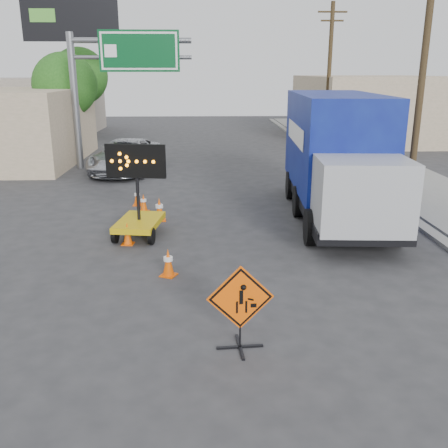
{
  "coord_description": "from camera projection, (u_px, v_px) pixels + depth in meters",
  "views": [
    {
      "loc": [
        0.08,
        -8.51,
        4.92
      ],
      "look_at": [
        0.55,
        3.29,
        1.3
      ],
      "focal_mm": 40.0,
      "sensor_mm": 36.0,
      "label": 1
    }
  ],
  "objects": [
    {
      "name": "billboard",
      "position": [
        71.0,
        32.0,
        31.81
      ],
      "size": [
        6.1,
        0.54,
        9.85
      ],
      "color": "slate",
      "rests_on": "ground"
    },
    {
      "name": "pickup_truck",
      "position": [
        126.0,
        156.0,
        25.29
      ],
      "size": [
        3.46,
        6.19,
        1.63
      ],
      "primitive_type": "imported",
      "rotation": [
        0.0,
        0.0,
        -0.13
      ],
      "color": "#BABCC2",
      "rests_on": "ground"
    },
    {
      "name": "arrow_board",
      "position": [
        139.0,
        216.0,
        15.37
      ],
      "size": [
        1.81,
        2.17,
        2.88
      ],
      "rotation": [
        0.0,
        0.0,
        -0.15
      ],
      "color": "#C6A20B",
      "rests_on": "ground"
    },
    {
      "name": "storefront_left_far",
      "position": [
        20.0,
        106.0,
        40.84
      ],
      "size": [
        12.0,
        10.0,
        4.4
      ],
      "primitive_type": "cube",
      "color": "#A49889",
      "rests_on": "ground"
    },
    {
      "name": "cone_b",
      "position": [
        127.0,
        233.0,
        14.74
      ],
      "size": [
        0.38,
        0.38,
        0.68
      ],
      "rotation": [
        0.0,
        0.0,
        -0.1
      ],
      "color": "#F45505",
      "rests_on": "ground"
    },
    {
      "name": "utility_pole_near",
      "position": [
        422.0,
        78.0,
        18.05
      ],
      "size": [
        1.8,
        0.26,
        9.0
      ],
      "color": "#3F2F1B",
      "rests_on": "ground"
    },
    {
      "name": "curb_right",
      "position": [
        351.0,
        176.0,
        24.15
      ],
      "size": [
        0.4,
        60.0,
        0.12
      ],
      "primitive_type": "cube",
      "color": "gray",
      "rests_on": "ground"
    },
    {
      "name": "ground",
      "position": [
        202.0,
        339.0,
        9.57
      ],
      "size": [
        100.0,
        100.0,
        0.0
      ],
      "primitive_type": "plane",
      "color": "#2D2D30",
      "rests_on": "ground"
    },
    {
      "name": "sidewalk_right",
      "position": [
        398.0,
        176.0,
        24.24
      ],
      "size": [
        4.0,
        60.0,
        0.15
      ],
      "primitive_type": "cube",
      "color": "gray",
      "rests_on": "ground"
    },
    {
      "name": "tree_left_far",
      "position": [
        80.0,
        76.0,
        36.54
      ],
      "size": [
        4.1,
        4.1,
        6.66
      ],
      "color": "#3F2F1B",
      "rests_on": "ground"
    },
    {
      "name": "highway_gantry",
      "position": [
        114.0,
        68.0,
        25.07
      ],
      "size": [
        6.18,
        0.38,
        6.9
      ],
      "color": "slate",
      "rests_on": "ground"
    },
    {
      "name": "cone_e",
      "position": [
        137.0,
        197.0,
        19.06
      ],
      "size": [
        0.35,
        0.35,
        0.67
      ],
      "rotation": [
        0.0,
        0.0,
        -0.02
      ],
      "color": "#F45505",
      "rests_on": "ground"
    },
    {
      "name": "cone_a",
      "position": [
        168.0,
        262.0,
        12.45
      ],
      "size": [
        0.48,
        0.48,
        0.72
      ],
      "rotation": [
        0.0,
        0.0,
        -0.43
      ],
      "color": "#F45505",
      "rests_on": "ground"
    },
    {
      "name": "utility_pole_far",
      "position": [
        329.0,
        75.0,
        31.43
      ],
      "size": [
        1.8,
        0.26,
        9.0
      ],
      "color": "#3F2F1B",
      "rests_on": "ground"
    },
    {
      "name": "cone_d",
      "position": [
        144.0,
        203.0,
        18.22
      ],
      "size": [
        0.44,
        0.44,
        0.66
      ],
      "rotation": [
        0.0,
        0.0,
        -0.39
      ],
      "color": "#F45505",
      "rests_on": "ground"
    },
    {
      "name": "cone_c",
      "position": [
        159.0,
        209.0,
        17.09
      ],
      "size": [
        0.45,
        0.45,
        0.81
      ],
      "rotation": [
        0.0,
        0.0,
        0.11
      ],
      "color": "#F45505",
      "rests_on": "ground"
    },
    {
      "name": "box_truck",
      "position": [
        337.0,
        163.0,
        17.1
      ],
      "size": [
        3.26,
        8.98,
        4.2
      ],
      "rotation": [
        0.0,
        0.0,
        -0.06
      ],
      "color": "black",
      "rests_on": "ground"
    },
    {
      "name": "building_right_far",
      "position": [
        373.0,
        107.0,
        38.05
      ],
      "size": [
        10.0,
        14.0,
        4.6
      ],
      "primitive_type": "cube",
      "color": "#C7AD8F",
      "rests_on": "ground"
    },
    {
      "name": "tree_left_near",
      "position": [
        65.0,
        85.0,
        29.06
      ],
      "size": [
        3.71,
        3.71,
        6.03
      ],
      "color": "#3F2F1B",
      "rests_on": "ground"
    },
    {
      "name": "construction_sign",
      "position": [
        240.0,
        305.0,
        9.02
      ],
      "size": [
        1.24,
        0.88,
        1.64
      ],
      "rotation": [
        0.0,
        0.0,
        0.08
      ],
      "color": "black",
      "rests_on": "ground"
    }
  ]
}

